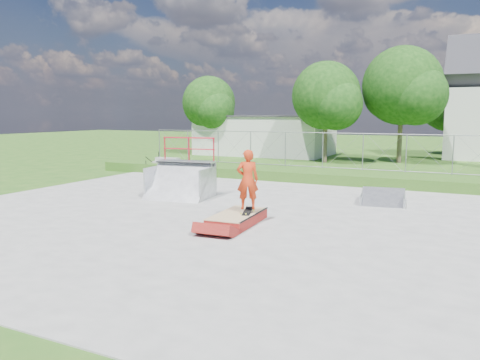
{
  "coord_description": "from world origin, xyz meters",
  "views": [
    {
      "loc": [
        6.54,
        -12.49,
        3.24
      ],
      "look_at": [
        -0.03,
        1.02,
        1.1
      ],
      "focal_mm": 35.0,
      "sensor_mm": 36.0,
      "label": 1
    }
  ],
  "objects_px": {
    "grind_box": "(237,219)",
    "skater": "(248,182)",
    "flat_bank_ramp": "(383,198)",
    "quarter_pipe": "(179,169)"
  },
  "relations": [
    {
      "from": "flat_bank_ramp",
      "to": "quarter_pipe",
      "type": "bearing_deg",
      "value": -170.54
    },
    {
      "from": "grind_box",
      "to": "flat_bank_ramp",
      "type": "distance_m",
      "value": 6.05
    },
    {
      "from": "quarter_pipe",
      "to": "skater",
      "type": "xyz_separation_m",
      "value": [
        4.13,
        -2.67,
        0.11
      ]
    },
    {
      "from": "flat_bank_ramp",
      "to": "skater",
      "type": "distance_m",
      "value": 5.85
    },
    {
      "from": "quarter_pipe",
      "to": "flat_bank_ramp",
      "type": "height_order",
      "value": "quarter_pipe"
    },
    {
      "from": "skater",
      "to": "quarter_pipe",
      "type": "bearing_deg",
      "value": -61.4
    },
    {
      "from": "grind_box",
      "to": "skater",
      "type": "bearing_deg",
      "value": 34.37
    },
    {
      "from": "grind_box",
      "to": "quarter_pipe",
      "type": "relative_size",
      "value": 1.01
    },
    {
      "from": "grind_box",
      "to": "flat_bank_ramp",
      "type": "xyz_separation_m",
      "value": [
        3.34,
        5.04,
        0.06
      ]
    },
    {
      "from": "flat_bank_ramp",
      "to": "skater",
      "type": "height_order",
      "value": "skater"
    }
  ]
}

